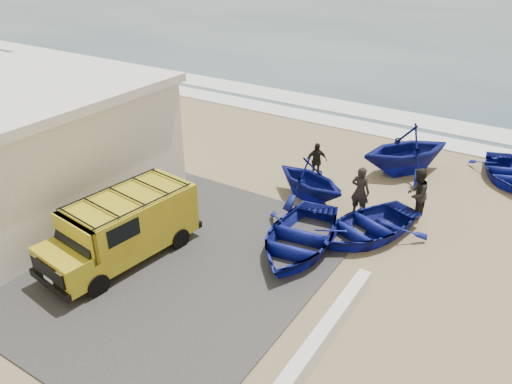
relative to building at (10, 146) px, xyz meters
The scene contains 16 objects.
ground 8.06m from the building, 14.93° to the left, with size 160.00×160.00×0.00m, color #917954.
slab 5.90m from the building, ahead, with size 12.00×10.00×0.05m, color #3D3A38.
ocean 58.52m from the building, 82.63° to the left, with size 180.00×88.00×0.01m, color #385166.
surf_line 16.02m from the building, 61.82° to the left, with size 180.00×1.60×0.06m, color white.
surf_wash 18.25m from the building, 65.56° to the left, with size 180.00×2.20×0.04m, color white.
building is the anchor object (origin of this frame).
parapet 12.68m from the building, ahead, with size 0.35×6.00×0.55m, color silver.
van 6.00m from the building, ahead, with size 2.42×4.93×2.03m.
boat_near_left 10.55m from the building, 14.71° to the left, with size 3.06×4.29×0.89m, color navy.
boat_near_right 12.58m from the building, 21.16° to the left, with size 2.77×3.88×0.80m, color navy.
boat_mid_left 10.64m from the building, 33.18° to the left, with size 2.65×3.07×1.62m, color navy.
boat_far_left 14.90m from the building, 41.94° to the left, with size 3.38×3.92×2.07m, color navy.
boat_far_right 18.72m from the building, 37.98° to the left, with size 2.47×3.46×0.72m, color navy.
fisherman_front 12.27m from the building, 27.62° to the left, with size 0.67×0.44×1.83m, color black.
fisherman_middle 14.16m from the building, 27.51° to the left, with size 0.89×0.70×1.84m, color black.
fisherman_back 11.22m from the building, 42.14° to the left, with size 0.89×0.37×1.51m, color black.
Camera 1 is at (8.44, -11.01, 8.82)m, focal length 35.00 mm.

